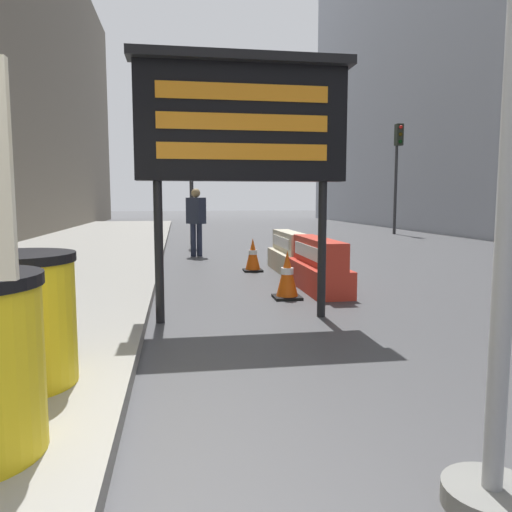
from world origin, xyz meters
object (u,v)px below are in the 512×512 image
traffic_cone_near (287,275)px  traffic_cone_mid (253,255)px  jersey_barrier_red_striped (318,267)px  traffic_light_near_curb (191,152)px  traffic_light_far_side (398,155)px  pedestrian_worker (196,216)px  message_board (242,122)px  jersey_barrier_cream (289,254)px  barrel_drum_middle (18,319)px

traffic_cone_near → traffic_cone_mid: traffic_cone_near is taller
jersey_barrier_red_striped → traffic_cone_mid: (-0.71, 2.11, -0.03)m
traffic_light_near_curb → traffic_light_far_side: bearing=22.8°
traffic_cone_near → traffic_light_near_curb: size_ratio=0.17×
traffic_cone_mid → traffic_light_near_curb: 6.66m
traffic_cone_near → jersey_barrier_red_striped: bearing=45.1°
traffic_light_far_side → pedestrian_worker: bearing=-140.9°
message_board → traffic_light_near_curb: traffic_light_near_curb is taller
jersey_barrier_cream → jersey_barrier_red_striped: bearing=-90.0°
jersey_barrier_red_striped → traffic_cone_near: size_ratio=2.82×
barrel_drum_middle → traffic_cone_near: barrel_drum_middle is taller
traffic_light_near_curb → jersey_barrier_red_striped: bearing=-78.3°
barrel_drum_middle → traffic_light_near_curb: traffic_light_near_curb is taller
barrel_drum_middle → traffic_cone_mid: barrel_drum_middle is taller
message_board → pedestrian_worker: bearing=92.4°
message_board → barrel_drum_middle: bearing=-130.0°
traffic_light_far_side → jersey_barrier_cream: bearing=-124.4°
barrel_drum_middle → traffic_cone_mid: (2.52, 6.06, -0.28)m
barrel_drum_middle → traffic_light_near_curb: bearing=82.8°
jersey_barrier_cream → traffic_cone_near: 2.74m
message_board → traffic_light_far_side: bearing=59.2°
jersey_barrier_cream → pedestrian_worker: 3.42m
traffic_cone_mid → traffic_light_near_curb: bearing=99.3°
jersey_barrier_cream → traffic_cone_mid: jersey_barrier_cream is taller
jersey_barrier_red_striped → traffic_cone_mid: jersey_barrier_red_striped is taller
jersey_barrier_red_striped → traffic_cone_mid: bearing=108.6°
jersey_barrier_red_striped → pedestrian_worker: (-1.70, 4.92, 0.63)m
jersey_barrier_red_striped → jersey_barrier_cream: 2.03m
jersey_barrier_cream → traffic_light_far_side: traffic_light_far_side is taller
message_board → jersey_barrier_cream: message_board is taller
traffic_cone_mid → barrel_drum_middle: bearing=-112.6°
traffic_light_near_curb → traffic_light_far_side: traffic_light_far_side is taller
jersey_barrier_red_striped → pedestrian_worker: pedestrian_worker is taller
traffic_cone_mid → pedestrian_worker: 3.05m
message_board → pedestrian_worker: (-0.28, 6.70, -1.27)m
traffic_cone_mid → jersey_barrier_cream: bearing=-7.0°
barrel_drum_middle → traffic_cone_near: size_ratio=1.31×
jersey_barrier_cream → traffic_cone_near: bearing=-103.4°
traffic_cone_mid → pedestrian_worker: (-0.99, 2.81, 0.67)m
barrel_drum_middle → traffic_light_far_side: 18.64m
jersey_barrier_red_striped → traffic_light_far_side: size_ratio=0.44×
traffic_cone_near → traffic_light_far_side: size_ratio=0.16×
jersey_barrier_red_striped → traffic_light_near_curb: size_ratio=0.49×
traffic_cone_mid → traffic_light_far_side: bearing=52.6°
jersey_barrier_red_striped → traffic_light_near_curb: traffic_light_near_curb is taller
message_board → traffic_cone_mid: message_board is taller
pedestrian_worker → traffic_light_near_curb: bearing=135.9°
barrel_drum_middle → traffic_cone_mid: 6.57m
message_board → pedestrian_worker: message_board is taller
traffic_light_near_curb → pedestrian_worker: traffic_light_near_curb is taller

